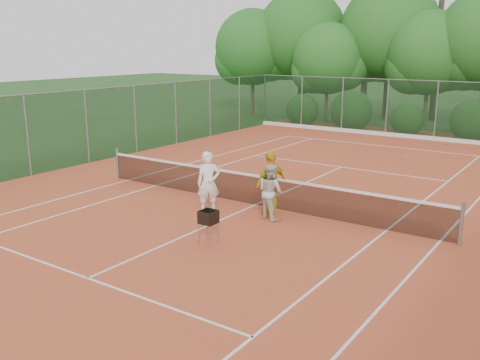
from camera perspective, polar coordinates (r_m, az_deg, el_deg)
name	(u,v)px	position (r m, az deg, el deg)	size (l,w,h in m)	color
ground	(255,206)	(16.28, 1.57, -2.77)	(120.00, 120.00, 0.00)	#224619
clay_court	(255,206)	(16.27, 1.57, -2.74)	(18.00, 36.00, 0.02)	#C1502C
tennis_net	(255,189)	(16.13, 1.58, -0.96)	(11.97, 0.10, 1.10)	gray
player_white	(209,183)	(15.27, -3.38, -0.32)	(0.66, 0.43, 1.81)	white
player_center_grp	(270,191)	(14.83, 3.26, -1.18)	(0.92, 0.82, 1.61)	beige
player_yellow	(271,183)	(15.20, 3.31, -0.32)	(1.08, 0.45, 1.85)	gold
ball_hopper	(208,218)	(12.93, -3.39, -4.03)	(0.38, 0.38, 0.86)	gray
stray_ball_a	(310,145)	(26.14, 7.51, 3.68)	(0.07, 0.07, 0.07)	gold
stray_ball_b	(405,156)	(24.49, 17.24, 2.46)	(0.07, 0.07, 0.07)	yellow
stray_ball_c	(432,157)	(24.71, 19.77, 2.36)	(0.07, 0.07, 0.07)	#C2D130
court_markings	(255,205)	(16.27, 1.57, -2.69)	(11.03, 23.83, 0.01)	white
fence_back	(411,109)	(29.51, 17.77, 7.20)	(18.07, 0.07, 3.00)	#19381E
fence_left	(27,136)	(21.19, -21.74, 4.40)	(0.07, 33.07, 3.00)	#19381E
tropical_treeline	(469,39)	(34.05, 23.26, 13.65)	(32.10, 8.49, 15.03)	brown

